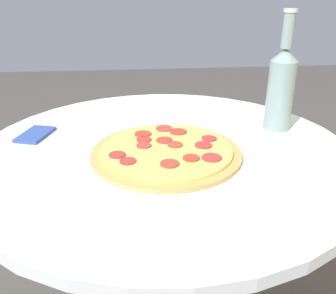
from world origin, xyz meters
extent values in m
cylinder|color=white|center=(0.00, 0.00, 0.35)|extent=(0.08, 0.08, 0.66)
cylinder|color=white|center=(0.00, 0.00, 0.69)|extent=(0.89, 0.89, 0.02)
cylinder|color=tan|center=(0.04, 0.00, 0.71)|extent=(0.34, 0.34, 0.01)
cylinder|color=#EACC60|center=(0.04, 0.00, 0.72)|extent=(0.30, 0.30, 0.01)
cylinder|color=#AD3C34|center=(0.03, -0.05, 0.72)|extent=(0.03, 0.03, 0.00)
cylinder|color=#A53729|center=(-0.05, 0.04, 0.72)|extent=(0.04, 0.04, 0.00)
cylinder|color=#B63632|center=(0.10, 0.09, 0.72)|extent=(0.04, 0.04, 0.00)
cylinder|color=#AE3532|center=(0.07, -0.11, 0.72)|extent=(0.04, 0.04, 0.00)
cylinder|color=#B53A26|center=(0.10, 0.05, 0.72)|extent=(0.04, 0.04, 0.00)
cylinder|color=#AD3431|center=(0.04, 0.09, 0.72)|extent=(0.04, 0.04, 0.00)
cylinder|color=#B73429|center=(-0.01, -0.05, 0.72)|extent=(0.03, 0.03, 0.00)
cylinder|color=#B93B34|center=(-0.07, 0.01, 0.72)|extent=(0.04, 0.04, 0.00)
cylinder|color=#B93134|center=(0.00, 0.11, 0.72)|extent=(0.04, 0.04, 0.00)
cylinder|color=#B63729|center=(-0.04, -0.05, 0.72)|extent=(0.04, 0.04, 0.00)
cylinder|color=#B73F30|center=(0.03, 0.02, 0.72)|extent=(0.03, 0.03, 0.00)
cylinder|color=#A8392A|center=(0.00, 0.00, 0.72)|extent=(0.04, 0.04, 0.00)
cylinder|color=#A53C2D|center=(0.12, 0.00, 0.72)|extent=(0.04, 0.04, 0.00)
cylinder|color=#AA3530|center=(0.10, -0.09, 0.72)|extent=(0.03, 0.03, 0.00)
cylinder|color=gray|center=(-0.09, 0.31, 0.79)|extent=(0.07, 0.07, 0.18)
cone|color=gray|center=(-0.09, 0.31, 0.90)|extent=(0.07, 0.07, 0.03)
cylinder|color=gray|center=(-0.09, 0.31, 0.95)|extent=(0.03, 0.03, 0.08)
cylinder|color=silver|center=(-0.09, 0.31, 1.00)|extent=(0.03, 0.03, 0.01)
cube|color=#334C99|center=(-0.10, -0.32, 0.71)|extent=(0.12, 0.09, 0.01)
camera|label=1|loc=(0.80, -0.07, 1.07)|focal=40.00mm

